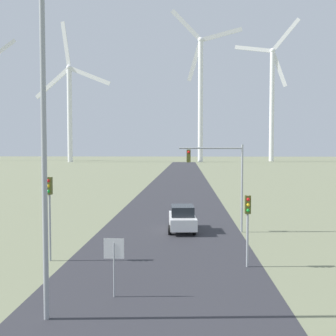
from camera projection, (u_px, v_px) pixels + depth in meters
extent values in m
cube|color=#2D2D33|center=(178.00, 191.00, 54.60)|extent=(10.00, 240.00, 0.01)
cylinder|color=#93999E|center=(44.00, 148.00, 13.17)|extent=(0.18, 0.18, 11.76)
cylinder|color=#93999E|center=(114.00, 270.00, 15.42)|extent=(0.07, 0.07, 2.17)
cube|color=white|center=(114.00, 248.00, 15.37)|extent=(0.81, 0.01, 0.81)
cube|color=red|center=(114.00, 248.00, 15.38)|extent=(0.76, 0.02, 0.76)
cylinder|color=#93999E|center=(50.00, 219.00, 20.37)|extent=(0.11, 0.11, 4.38)
cube|color=#4C511E|center=(49.00, 186.00, 20.28)|extent=(0.28, 0.24, 0.90)
sphere|color=red|center=(48.00, 181.00, 20.14)|extent=(0.16, 0.16, 0.16)
sphere|color=gold|center=(48.00, 186.00, 20.15)|extent=(0.16, 0.16, 0.16)
sphere|color=green|center=(48.00, 191.00, 20.16)|extent=(0.16, 0.16, 0.16)
cylinder|color=#93999E|center=(248.00, 231.00, 19.33)|extent=(0.11, 0.11, 3.55)
cube|color=#4C511E|center=(248.00, 205.00, 19.27)|extent=(0.28, 0.24, 0.90)
sphere|color=red|center=(248.00, 199.00, 19.12)|extent=(0.16, 0.16, 0.16)
sphere|color=gold|center=(248.00, 205.00, 19.14)|extent=(0.16, 0.16, 0.16)
sphere|color=green|center=(248.00, 210.00, 19.15)|extent=(0.16, 0.16, 0.16)
cylinder|color=#93999E|center=(242.00, 189.00, 27.38)|extent=(0.14, 0.14, 6.15)
cylinder|color=#93999E|center=(211.00, 148.00, 27.35)|extent=(4.39, 0.12, 0.12)
cube|color=#4C511E|center=(189.00, 156.00, 27.45)|extent=(0.28, 0.24, 0.90)
sphere|color=red|center=(189.00, 152.00, 27.30)|extent=(0.18, 0.18, 0.18)
cube|color=white|center=(182.00, 221.00, 27.92)|extent=(2.07, 4.21, 0.80)
cube|color=#1E2328|center=(182.00, 211.00, 27.73)|extent=(1.70, 2.20, 0.70)
cylinder|color=black|center=(171.00, 223.00, 29.24)|extent=(0.22, 0.66, 0.66)
cylinder|color=black|center=(194.00, 223.00, 29.16)|extent=(0.22, 0.66, 0.66)
cylinder|color=black|center=(170.00, 230.00, 26.71)|extent=(0.22, 0.66, 0.66)
cylinder|color=black|center=(194.00, 230.00, 26.63)|extent=(0.22, 0.66, 0.66)
cube|color=white|center=(2.00, 50.00, 196.23)|extent=(13.05, 4.94, 12.03)
cylinder|color=white|center=(70.00, 115.00, 175.76)|extent=(2.20, 2.20, 41.98)
sphere|color=white|center=(69.00, 68.00, 174.74)|extent=(2.60, 2.60, 2.60)
cube|color=white|center=(52.00, 83.00, 176.85)|extent=(16.70, 3.31, 13.72)
cube|color=white|center=(90.00, 76.00, 172.83)|extent=(19.02, 3.70, 9.16)
cube|color=white|center=(66.00, 44.00, 174.55)|extent=(4.58, 1.26, 20.04)
cylinder|color=white|center=(201.00, 102.00, 174.49)|extent=(2.20, 2.20, 53.87)
sphere|color=white|center=(201.00, 40.00, 173.18)|extent=(2.60, 2.60, 2.60)
cube|color=white|center=(186.00, 25.00, 173.49)|extent=(13.61, 1.17, 14.08)
cube|color=white|center=(195.00, 61.00, 173.89)|extent=(6.71, 0.83, 17.57)
cube|color=white|center=(222.00, 34.00, 172.18)|extent=(17.70, 1.37, 5.98)
cylinder|color=white|center=(272.00, 106.00, 187.31)|extent=(2.20, 2.20, 52.35)
sphere|color=white|center=(273.00, 51.00, 186.05)|extent=(2.60, 2.60, 2.60)
cube|color=white|center=(279.00, 69.00, 185.45)|extent=(7.40, 2.61, 17.04)
cube|color=white|center=(286.00, 34.00, 183.72)|extent=(12.30, 4.04, 14.46)
cube|color=white|center=(253.00, 49.00, 188.98)|extent=(16.92, 5.40, 4.90)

